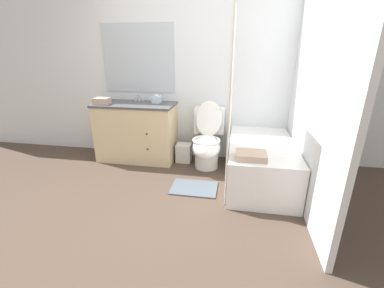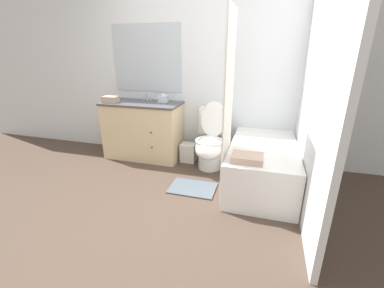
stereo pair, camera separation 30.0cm
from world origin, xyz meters
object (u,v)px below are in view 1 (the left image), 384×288
Objects in this scene: vanity_cabinet at (137,131)px; bath_mat at (194,188)px; sink_faucet at (139,99)px; bathtub at (260,162)px; toilet at (207,142)px; tissue_box at (157,99)px; wastebasket at (184,153)px; hand_towel_folded at (102,101)px; bath_towel_folded at (251,156)px.

bath_mat is at bearing -37.56° from vanity_cabinet.
sink_faucet is 0.10× the size of bathtub.
toilet is at bearing -4.81° from vanity_cabinet.
toilet is 6.03× the size of tissue_box.
tissue_box is (0.29, 0.11, 0.45)m from vanity_cabinet.
vanity_cabinet is 0.75m from wastebasket.
toilet is 0.65× the size of bathtub.
hand_towel_folded reaches higher than bath_mat.
sink_faucet reaches higher than hand_towel_folded.
vanity_cabinet is 3.66× the size of bath_towel_folded.
bath_mat is (1.39, -0.62, -0.87)m from hand_towel_folded.
hand_towel_folded is (-0.42, -0.13, 0.45)m from vanity_cabinet.
wastebasket is 1.30× the size of hand_towel_folded.
bath_mat is at bearing -51.52° from tissue_box.
wastebasket is 1.33m from bath_towel_folded.
sink_faucet is 0.69× the size of hand_towel_folded.
bath_mat is (-0.76, -0.33, -0.25)m from bathtub.
bathtub is 5.12× the size of wastebasket.
wastebasket is 1.82× the size of tissue_box.
vanity_cabinet is 1.29m from bath_mat.
hand_towel_folded reaches higher than wastebasket.
bathtub is (0.69, -0.33, -0.11)m from toilet.
hand_towel_folded reaches higher than vanity_cabinet.
sink_faucet reaches higher than bath_towel_folded.
bath_mat is (-0.07, -0.66, -0.35)m from toilet.
bath_mat is (0.97, -0.75, -0.41)m from vanity_cabinet.
vanity_cabinet is 1.27× the size of toilet.
sink_faucet is at bearing 36.27° from hand_towel_folded.
toilet is at bearing -14.87° from tissue_box.
hand_towel_folded reaches higher than bath_towel_folded.
bathtub is 2.25m from hand_towel_folded.
tissue_box is at bearing 18.59° from hand_towel_folded.
wastebasket is at bearing 134.08° from bath_towel_folded.
wastebasket reaches higher than bath_mat.
toilet reaches higher than bathtub.
tissue_box reaches higher than vanity_cabinet.
sink_faucet is at bearing 136.29° from bath_mat.
toilet reaches higher than bath_towel_folded.
sink_faucet is at bearing 165.50° from toilet.
hand_towel_folded is (-1.11, -0.13, 0.74)m from wastebasket.
bathtub is 4.44× the size of bath_towel_folded.
bath_towel_folded is at bearing -45.92° from wastebasket.
tissue_box reaches higher than bathtub.
tissue_box is at bearing 128.48° from bath_mat.
toilet is 0.43m from wastebasket.
hand_towel_folded is (-2.15, 0.29, 0.62)m from bathtub.
bath_mat is (-0.61, 0.16, -0.53)m from bath_towel_folded.
tissue_box reaches higher than hand_towel_folded.
sink_faucet is at bearing 166.46° from tissue_box.
toilet reaches higher than bath_mat.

